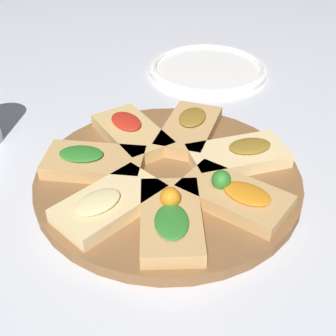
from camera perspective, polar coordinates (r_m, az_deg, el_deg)
The scene contains 10 objects.
ground_plane at distance 0.70m, azimuth 0.00°, elevation -1.86°, with size 3.00×3.00×0.00m, color silver.
serving_board at distance 0.70m, azimuth 0.00°, elevation -1.29°, with size 0.39×0.39×0.02m, color brown.
focaccia_slice_0 at distance 0.77m, azimuth 2.62°, elevation 4.79°, with size 0.15×0.10×0.03m.
focaccia_slice_1 at distance 0.77m, azimuth -4.48°, elevation 4.32°, with size 0.14×0.17×0.03m.
focaccia_slice_2 at distance 0.71m, azimuth -9.11°, elevation 0.76°, with size 0.12×0.16×0.03m.
focaccia_slice_3 at distance 0.63m, azimuth -7.23°, elevation -4.30°, with size 0.16×0.12×0.03m.
focaccia_slice_4 at distance 0.60m, azimuth 0.36°, elevation -6.15°, with size 0.17×0.14×0.04m.
focaccia_slice_5 at distance 0.64m, azimuth 8.09°, elevation -3.30°, with size 0.10×0.16×0.04m.
focaccia_slice_6 at distance 0.72m, azimuth 8.63°, elevation 1.59°, with size 0.16×0.16×0.03m.
plate_left at distance 1.04m, azimuth 4.90°, elevation 11.99°, with size 0.25×0.25×0.02m.
Camera 1 is at (0.50, 0.24, 0.44)m, focal length 50.00 mm.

